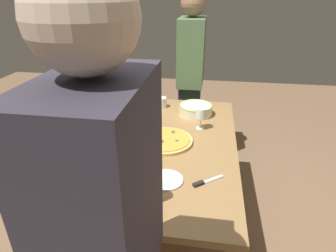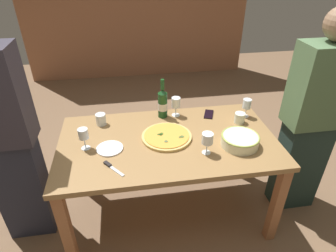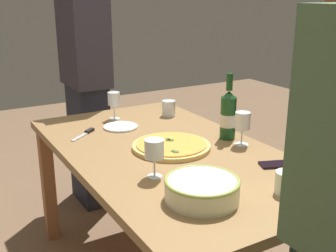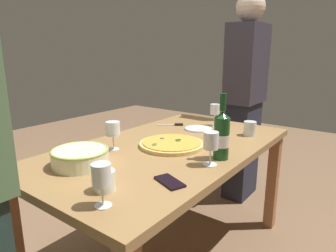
# 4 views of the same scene
# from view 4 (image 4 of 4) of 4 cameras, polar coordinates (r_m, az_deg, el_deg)

# --- Properties ---
(dining_table) EXTENTS (1.60, 0.90, 0.75)m
(dining_table) POSITION_cam_4_polar(r_m,az_deg,el_deg) (1.75, 0.00, -6.71)
(dining_table) COLOR olive
(dining_table) RESTS_ON ground
(pizza) EXTENTS (0.37, 0.37, 0.03)m
(pizza) POSITION_cam_4_polar(r_m,az_deg,el_deg) (1.70, 0.72, -3.48)
(pizza) COLOR #DCB566
(pizza) RESTS_ON dining_table
(serving_bowl) EXTENTS (0.27, 0.27, 0.08)m
(serving_bowl) POSITION_cam_4_polar(r_m,az_deg,el_deg) (1.47, -16.55, -5.64)
(serving_bowl) COLOR #E7E9C3
(serving_bowl) RESTS_ON dining_table
(wine_bottle) EXTENTS (0.08, 0.08, 0.33)m
(wine_bottle) POSITION_cam_4_polar(r_m,az_deg,el_deg) (1.50, 10.29, -1.68)
(wine_bottle) COLOR #18461D
(wine_bottle) RESTS_ON dining_table
(wine_glass_near_pizza) EXTENTS (0.07, 0.07, 0.16)m
(wine_glass_near_pizza) POSITION_cam_4_polar(r_m,az_deg,el_deg) (1.05, -12.70, -9.57)
(wine_glass_near_pizza) COLOR white
(wine_glass_near_pizza) RESTS_ON dining_table
(wine_glass_by_bottle) EXTENTS (0.08, 0.08, 0.16)m
(wine_glass_by_bottle) POSITION_cam_4_polar(r_m,az_deg,el_deg) (1.65, -10.59, -0.76)
(wine_glass_by_bottle) COLOR white
(wine_glass_by_bottle) RESTS_ON dining_table
(wine_glass_far_left) EXTENTS (0.07, 0.07, 0.16)m
(wine_glass_far_left) POSITION_cam_4_polar(r_m,az_deg,el_deg) (2.18, 9.04, 3.06)
(wine_glass_far_left) COLOR white
(wine_glass_far_left) RESTS_ON dining_table
(wine_glass_far_right) EXTENTS (0.07, 0.07, 0.16)m
(wine_glass_far_right) POSITION_cam_4_polar(r_m,az_deg,el_deg) (1.41, 8.25, -2.99)
(wine_glass_far_right) COLOR white
(wine_glass_far_right) RESTS_ON dining_table
(cup_amber) EXTENTS (0.08, 0.08, 0.08)m
(cup_amber) POSITION_cam_4_polar(r_m,az_deg,el_deg) (1.19, -12.12, -10.28)
(cup_amber) COLOR white
(cup_amber) RESTS_ON dining_table
(cup_ceramic) EXTENTS (0.08, 0.08, 0.09)m
(cup_ceramic) POSITION_cam_4_polar(r_m,az_deg,el_deg) (1.98, 15.50, -0.46)
(cup_ceramic) COLOR white
(cup_ceramic) RESTS_ON dining_table
(side_plate) EXTENTS (0.19, 0.19, 0.01)m
(side_plate) POSITION_cam_4_polar(r_m,az_deg,el_deg) (2.08, 5.86, -0.53)
(side_plate) COLOR white
(side_plate) RESTS_ON dining_table
(cell_phone) EXTENTS (0.12, 0.16, 0.01)m
(cell_phone) POSITION_cam_4_polar(r_m,az_deg,el_deg) (1.24, 0.31, -10.69)
(cell_phone) COLOR black
(cell_phone) RESTS_ON dining_table
(pizza_knife) EXTENTS (0.14, 0.16, 0.02)m
(pizza_knife) POSITION_cam_4_polar(r_m,az_deg,el_deg) (2.18, 1.10, 0.24)
(pizza_knife) COLOR silver
(pizza_knife) RESTS_ON dining_table
(person_guest_left) EXTENTS (0.40, 0.24, 1.74)m
(person_guest_left) POSITION_cam_4_polar(r_m,az_deg,el_deg) (2.63, 14.53, 5.19)
(person_guest_left) COLOR #242736
(person_guest_left) RESTS_ON ground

